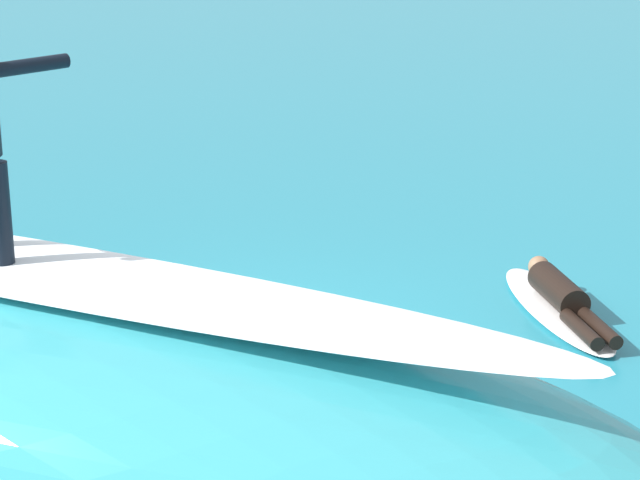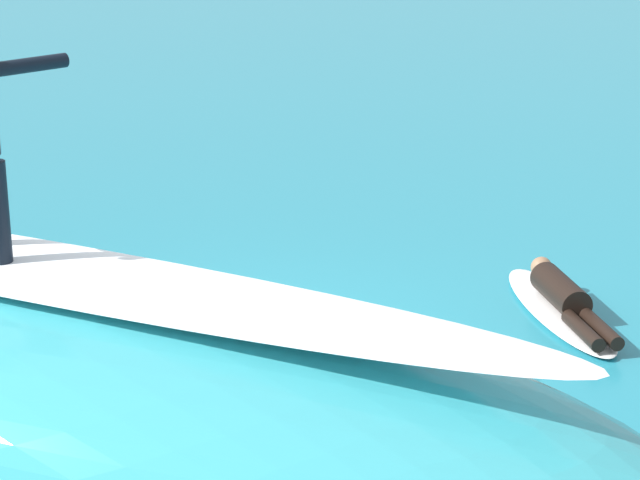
# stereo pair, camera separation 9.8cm
# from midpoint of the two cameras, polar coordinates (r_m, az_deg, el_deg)

# --- Properties ---
(ground_plane) EXTENTS (120.00, 120.00, 0.00)m
(ground_plane) POSITION_cam_midpoint_polar(r_m,az_deg,el_deg) (10.55, -3.01, -5.62)
(ground_plane) COLOR teal
(wave_crest) EXTENTS (9.18, 3.25, 1.53)m
(wave_crest) POSITION_cam_midpoint_polar(r_m,az_deg,el_deg) (8.59, -12.76, -6.26)
(wave_crest) COLOR teal
(wave_crest) RESTS_ON ground_plane
(wave_foam_lip) EXTENTS (7.74, 1.33, 0.08)m
(wave_foam_lip) POSITION_cam_midpoint_polar(r_m,az_deg,el_deg) (8.30, -13.14, -1.19)
(wave_foam_lip) COLOR white
(wave_foam_lip) RESTS_ON wave_crest
(surfboard_paddling) EXTENTS (1.79, 2.22, 0.08)m
(surfboard_paddling) POSITION_cam_midpoint_polar(r_m,az_deg,el_deg) (11.76, 11.18, -3.17)
(surfboard_paddling) COLOR silver
(surfboard_paddling) RESTS_ON ground_plane
(surfer_paddling) EXTENTS (1.15, 1.51, 0.31)m
(surfer_paddling) POSITION_cam_midpoint_polar(r_m,az_deg,el_deg) (11.59, 11.47, -2.60)
(surfer_paddling) COLOR black
(surfer_paddling) RESTS_ON surfboard_paddling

